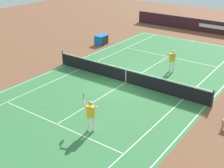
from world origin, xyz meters
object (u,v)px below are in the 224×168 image
object	(u,v)px
tennis_player_far	(172,60)
equipment_cart_tarped	(102,40)
tennis_net	(126,76)
tennis_player_near	(90,114)
tennis_ball	(46,107)

from	to	relation	value
tennis_player_far	equipment_cart_tarped	size ratio (longest dim) A/B	1.36
tennis_net	tennis_player_far	distance (m)	3.88
tennis_player_far	tennis_player_near	bearing A→B (deg)	0.87
tennis_player_near	tennis_net	bearing A→B (deg)	-163.00
tennis_net	tennis_ball	bearing A→B (deg)	-18.05
tennis_ball	equipment_cart_tarped	world-z (taller)	equipment_cart_tarped
tennis_player_far	tennis_ball	bearing A→B (deg)	-20.89
tennis_player_near	equipment_cart_tarped	size ratio (longest dim) A/B	1.36
tennis_player_near	equipment_cart_tarped	distance (m)	14.51
tennis_net	tennis_player_near	bearing A→B (deg)	17.00
tennis_player_far	equipment_cart_tarped	world-z (taller)	tennis_player_far
tennis_ball	equipment_cart_tarped	distance (m)	12.45
tennis_net	tennis_player_near	size ratio (longest dim) A/B	6.89
tennis_net	equipment_cart_tarped	size ratio (longest dim) A/B	9.36
tennis_net	tennis_player_far	bearing A→B (deg)	154.85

